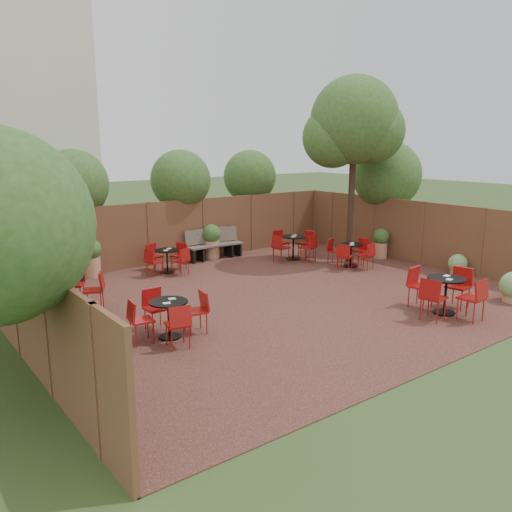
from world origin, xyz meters
TOP-DOWN VIEW (x-y plane):
  - ground at (0.00, 0.00)m, footprint 80.00×80.00m
  - courtyard_paving at (0.00, 0.00)m, footprint 12.00×10.00m
  - fence_back at (0.00, 5.00)m, footprint 12.00×0.08m
  - fence_left at (-6.00, 0.00)m, footprint 0.08×10.00m
  - fence_right at (6.00, 0.00)m, footprint 0.08×10.00m
  - overhang_foliage at (-2.89, 1.87)m, footprint 15.76×10.55m
  - courtyard_tree at (4.38, 1.57)m, footprint 2.84×2.74m
  - park_bench_left at (1.30, 4.63)m, footprint 1.64×0.62m
  - park_bench_right at (0.93, 4.63)m, footprint 1.65×0.59m
  - bistro_tables at (0.11, 0.62)m, footprint 9.97×8.75m
  - planters at (-0.38, 3.99)m, footprint 11.80×3.96m
  - low_shrubs at (4.68, -3.44)m, footprint 1.98×3.40m

SIDE VIEW (x-z plane):
  - ground at x=0.00m, z-range 0.00..0.00m
  - courtyard_paving at x=0.00m, z-range 0.00..0.02m
  - low_shrubs at x=4.68m, z-range -0.02..0.72m
  - bistro_tables at x=0.11m, z-range -0.01..0.95m
  - park_bench_left at x=1.30m, z-range 0.03..1.03m
  - park_bench_right at x=0.93m, z-range 0.03..1.04m
  - planters at x=-0.38m, z-range 0.03..1.16m
  - fence_back at x=0.00m, z-range 0.00..2.00m
  - fence_left at x=-6.00m, z-range 0.00..2.00m
  - fence_right at x=6.00m, z-range 0.00..2.00m
  - overhang_foliage at x=-2.89m, z-range 1.37..4.07m
  - courtyard_tree at x=4.38m, z-range 1.39..7.20m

